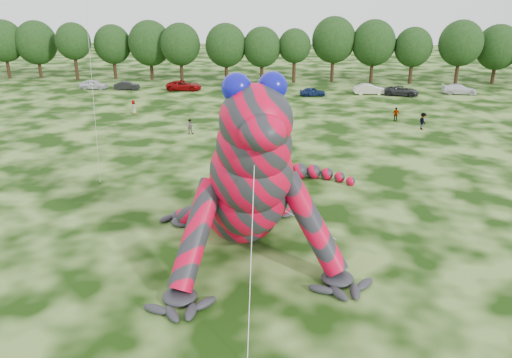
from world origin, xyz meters
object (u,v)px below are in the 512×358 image
object	(u,v)px
car_4	(313,92)
spectator_3	(396,114)
tree_8	(262,55)
tree_13	(459,53)
tree_5	(150,50)
car_6	(402,91)
car_2	(184,85)
spectator_1	(190,126)
tree_10	(333,49)
spectator_4	(134,107)
tree_14	(497,54)
spectator_2	(423,121)
car_3	(243,88)
car_1	(127,86)
tree_7	(226,53)
tree_6	(181,53)
tree_4	(113,52)
tree_12	(412,56)
tree_11	(373,51)
car_0	(94,84)
car_5	(369,89)
tree_3	(74,52)
tree_9	(294,56)
car_7	(459,89)
inflatable_gecko	(237,150)
tree_1	(5,49)
tree_2	(37,49)

from	to	relation	value
car_4	spectator_3	world-z (taller)	spectator_3
tree_8	tree_13	bearing A→B (deg)	0.26
tree_5	car_6	world-z (taller)	tree_5
tree_8	car_2	world-z (taller)	tree_8
tree_5	spectator_1	size ratio (longest dim) A/B	6.12
tree_10	spectator_4	bearing A→B (deg)	-135.64
tree_14	spectator_2	xyz separation A→B (m)	(-18.11, -30.14, -3.78)
tree_8	car_3	world-z (taller)	tree_8
car_2	spectator_4	world-z (taller)	spectator_4
tree_5	car_1	world-z (taller)	tree_5
tree_7	tree_6	bearing A→B (deg)	-179.08
tree_4	tree_12	xyz separation A→B (m)	(49.65, -0.97, -0.04)
tree_11	car_4	world-z (taller)	tree_11
tree_12	tree_13	world-z (taller)	tree_13
tree_5	tree_12	distance (m)	43.14
tree_6	car_0	world-z (taller)	tree_6
car_5	car_0	bearing A→B (deg)	83.74
car_6	spectator_1	size ratio (longest dim) A/B	3.05
car_5	car_6	xyz separation A→B (m)	(4.54, -0.57, -0.08)
tree_10	tree_3	bearing A→B (deg)	-177.99
car_4	spectator_3	distance (m)	16.96
tree_8	car_4	bearing A→B (deg)	-53.04
tree_9	car_7	xyz separation A→B (m)	(24.35, -7.99, -3.63)
tree_3	tree_14	bearing A→B (deg)	1.37
tree_9	spectator_2	xyz separation A→B (m)	(14.29, -28.76, -3.41)
tree_11	tree_3	bearing A→B (deg)	-178.70
tree_7	car_1	xyz separation A→B (m)	(-14.34, -7.95, -4.12)
inflatable_gecko	car_1	world-z (taller)	inflatable_gecko
tree_6	car_7	xyz separation A→B (m)	(42.98, -7.33, -4.03)
car_0	car_6	xyz separation A→B (m)	(46.48, -1.47, -0.04)
car_7	spectator_2	xyz separation A→B (m)	(-10.07, -20.77, 0.21)
tree_13	spectator_2	bearing A→B (deg)	-112.43
inflatable_gecko	tree_13	distance (m)	62.10
tree_7	car_5	size ratio (longest dim) A/B	2.07
tree_9	car_0	world-z (taller)	tree_9
tree_5	tree_4	bearing A→B (deg)	177.57
tree_6	car_1	bearing A→B (deg)	-131.25
tree_6	tree_14	size ratio (longest dim) A/B	1.01
tree_12	spectator_2	size ratio (longest dim) A/B	4.85
tree_4	tree_13	world-z (taller)	tree_13
tree_14	car_6	size ratio (longest dim) A/B	1.92
tree_5	tree_14	distance (m)	56.59
tree_6	car_2	size ratio (longest dim) A/B	1.77
tree_1	car_6	xyz separation A→B (m)	(65.09, -10.48, -4.23)
tree_12	car_5	distance (m)	12.93
tree_5	tree_14	xyz separation A→B (m)	(56.59, 0.29, -0.20)
inflatable_gecko	tree_5	size ratio (longest dim) A/B	2.22
tree_13	car_3	bearing A→B (deg)	-164.65
tree_10	car_7	size ratio (longest dim) A/B	2.14
tree_2	tree_4	world-z (taller)	tree_2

